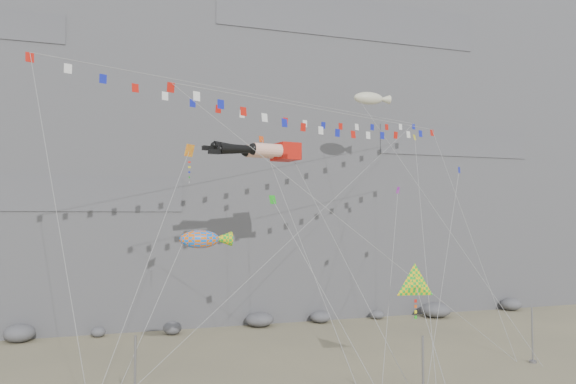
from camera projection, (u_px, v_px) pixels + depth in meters
name	position (u px, v px, depth m)	size (l,w,h in m)	color
ground	(332.00, 377.00, 35.16)	(120.00, 120.00, 0.00)	gray
cliff	(226.00, 91.00, 66.57)	(80.00, 28.00, 50.00)	slate
talus_boulders	(260.00, 320.00, 51.30)	(60.00, 3.00, 1.20)	slate
anchor_pole_left	(135.00, 379.00, 27.59)	(0.12, 0.12, 4.20)	gray
anchor_pole_center	(423.00, 379.00, 27.40)	(0.12, 0.12, 4.23)	gray
anchor_pole_right	(532.00, 335.00, 38.69)	(0.12, 0.12, 3.81)	gray
legs_kite	(262.00, 151.00, 41.24)	(8.52, 17.12, 21.83)	red
flag_banner_upper	(275.00, 98.00, 42.89)	(32.82, 19.25, 25.92)	red
flag_banner_lower	(330.00, 111.00, 39.59)	(23.89, 10.13, 21.71)	red
harlequin_kite	(189.00, 152.00, 34.87)	(6.57, 6.53, 16.23)	red
fish_windsock	(199.00, 239.00, 33.05)	(7.12, 4.68, 10.91)	#E4610B
delta_kite	(416.00, 285.00, 33.64)	(2.68, 6.29, 8.43)	yellow
blimp_windsock	(369.00, 99.00, 48.91)	(8.05, 14.14, 25.09)	beige
small_kite_a	(263.00, 144.00, 42.41)	(2.01, 15.60, 21.90)	#DA4912
small_kite_b	(398.00, 193.00, 42.95)	(7.62, 10.84, 17.22)	purple
small_kite_c	(274.00, 202.00, 35.68)	(4.71, 8.17, 13.96)	green
small_kite_d	(415.00, 144.00, 44.96)	(7.70, 14.37, 22.61)	yellow
small_kite_e	(459.00, 174.00, 42.81)	(9.20, 9.29, 18.27)	#131DAA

